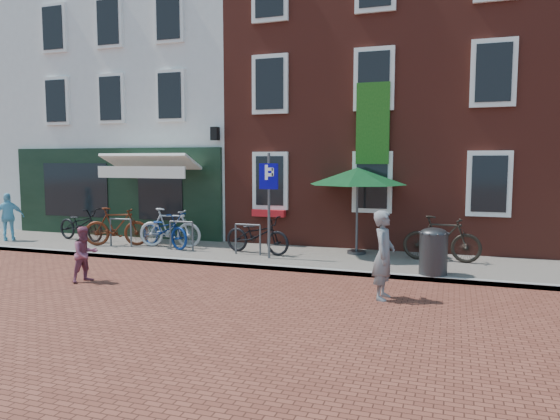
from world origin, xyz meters
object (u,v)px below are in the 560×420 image
(cafe_person, at_px, (9,217))
(bicycle_2, at_px, (165,230))
(parking_sign, at_px, (269,191))
(boy, at_px, (85,254))
(bicycle_5, at_px, (442,239))
(parasol, at_px, (358,173))
(bicycle_1, at_px, (117,227))
(litter_bin, at_px, (433,249))
(bicycle_3, at_px, (170,228))
(bicycle_4, at_px, (257,235))
(bicycle_0, at_px, (81,224))
(woman, at_px, (384,255))

(cafe_person, relative_size, bicycle_2, 0.77)
(parking_sign, distance_m, cafe_person, 8.75)
(cafe_person, bearing_deg, boy, 107.40)
(bicycle_5, bearing_deg, parking_sign, 107.56)
(parking_sign, relative_size, parasol, 1.03)
(parasol, relative_size, boy, 2.18)
(bicycle_1, bearing_deg, litter_bin, -117.45)
(parasol, height_order, bicycle_3, parasol)
(bicycle_4, bearing_deg, boy, 156.95)
(parasol, bearing_deg, bicycle_5, -9.21)
(boy, relative_size, bicycle_0, 0.62)
(litter_bin, height_order, bicycle_3, bicycle_3)
(litter_bin, xyz_separation_m, bicycle_4, (-4.59, 1.13, -0.06))
(bicycle_1, bearing_deg, cafe_person, 72.64)
(bicycle_1, height_order, bicycle_4, bicycle_1)
(parasol, distance_m, cafe_person, 10.87)
(litter_bin, bearing_deg, woman, -112.60)
(bicycle_4, height_order, bicycle_5, bicycle_5)
(litter_bin, height_order, bicycle_0, litter_bin)
(parking_sign, xyz_separation_m, bicycle_2, (-3.38, 0.53, -1.21))
(litter_bin, xyz_separation_m, bicycle_2, (-7.44, 1.13, -0.06))
(parking_sign, xyz_separation_m, bicycle_0, (-6.55, 0.81, -1.21))
(litter_bin, height_order, bicycle_1, bicycle_1)
(bicycle_4, xyz_separation_m, bicycle_5, (4.72, 0.48, 0.06))
(woman, distance_m, bicycle_4, 4.89)
(bicycle_3, bearing_deg, boy, 176.64)
(bicycle_0, bearing_deg, boy, -127.73)
(parking_sign, xyz_separation_m, boy, (-3.01, -3.25, -1.22))
(bicycle_0, relative_size, bicycle_3, 1.03)
(litter_bin, height_order, bicycle_2, litter_bin)
(litter_bin, distance_m, bicycle_4, 4.72)
(boy, height_order, bicycle_5, bicycle_5)
(parking_sign, relative_size, bicycle_4, 1.39)
(bicycle_0, bearing_deg, cafe_person, 119.74)
(litter_bin, relative_size, parking_sign, 0.41)
(bicycle_1, height_order, bicycle_5, same)
(boy, xyz_separation_m, bicycle_1, (-1.88, 3.62, 0.07))
(bicycle_0, bearing_deg, litter_bin, -86.30)
(bicycle_1, xyz_separation_m, bicycle_3, (1.61, 0.28, 0.00))
(boy, xyz_separation_m, cafe_person, (-5.68, 3.35, 0.25))
(bicycle_2, bearing_deg, cafe_person, 114.82)
(parasol, xyz_separation_m, cafe_person, (-10.70, -1.26, -1.43))
(bicycle_3, height_order, bicycle_4, bicycle_3)
(bicycle_4, relative_size, bicycle_5, 1.03)
(parking_sign, bearing_deg, bicycle_2, 171.00)
(bicycle_3, bearing_deg, bicycle_1, 92.64)
(woman, xyz_separation_m, bicycle_0, (-9.78, 3.39, -0.23))
(parasol, relative_size, woman, 1.55)
(bicycle_3, relative_size, bicycle_5, 1.00)
(boy, bearing_deg, bicycle_2, 26.07)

